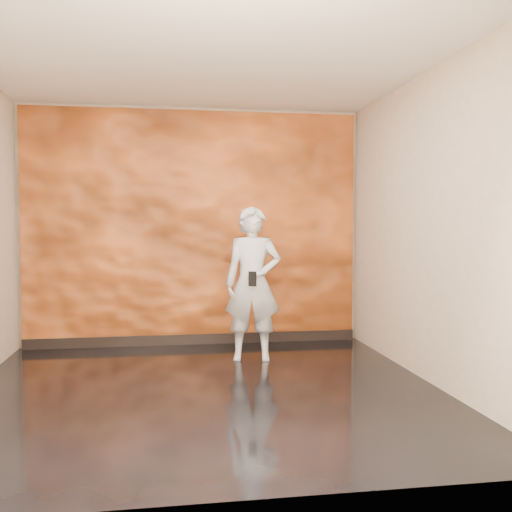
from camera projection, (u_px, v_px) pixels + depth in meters
name	position (u px, v px, depth m)	size (l,w,h in m)	color
room	(205.00, 226.00, 4.80)	(4.02, 4.02, 2.81)	black
feature_wall	(194.00, 228.00, 6.73)	(3.90, 0.06, 2.75)	orange
baseboard	(195.00, 339.00, 6.76)	(3.90, 0.04, 0.12)	black
man	(253.00, 284.00, 5.96)	(0.58, 0.38, 1.60)	#9A9EAA
phone	(252.00, 279.00, 5.71)	(0.08, 0.02, 0.15)	black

